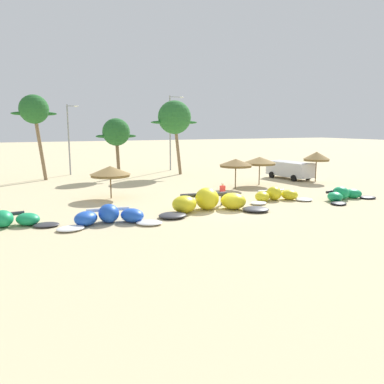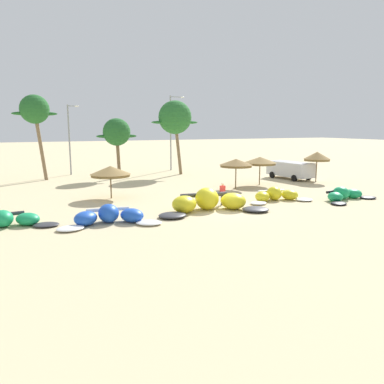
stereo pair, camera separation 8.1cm
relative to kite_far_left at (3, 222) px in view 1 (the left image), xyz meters
The scene contains 17 objects.
ground_plane 13.66m from the kite_far_left, ahead, with size 260.00×260.00×0.00m, color beige.
kite_far_left is the anchor object (origin of this frame).
kite_left 5.79m from the kite_far_left, 14.56° to the right, with size 6.14×3.23×1.09m.
kite_left_of_center 12.54m from the kite_far_left, ahead, with size 7.93×4.04×1.51m.
kite_center 18.81m from the kite_far_left, ahead, with size 5.50×2.74×1.04m.
kite_right_of_center 23.86m from the kite_far_left, ahead, with size 5.47×3.13×0.99m.
beach_umbrella_near_van 10.19m from the kite_far_left, 40.94° to the left, with size 3.17×3.17×2.56m.
beach_umbrella_middle 20.21m from the kite_far_left, 19.16° to the left, with size 2.99×2.99×2.72m.
beach_umbrella_near_palms 23.68m from the kite_far_left, 18.94° to the left, with size 3.15×3.15×2.72m.
beach_umbrella_outermost 29.73m from the kite_far_left, 13.69° to the left, with size 2.66×2.66×3.07m.
parked_van 29.49m from the kite_far_left, 19.76° to the left, with size 2.69×5.54×1.84m.
person_near_kites 14.31m from the kite_far_left, ahead, with size 0.36×0.24×1.62m.
palm_left 21.41m from the kite_far_left, 81.37° to the left, with size 4.44×2.96×8.83m.
palm_left_of_gap 22.01m from the kite_far_left, 59.02° to the left, with size 4.45×2.96×6.50m.
palm_center_left 26.68m from the kite_far_left, 46.07° to the left, with size 5.76×3.84×8.57m.
lamppost_west_center 24.89m from the kite_far_left, 73.76° to the left, with size 1.39×0.24×8.08m.
lamppost_east_center 30.66m from the kite_far_left, 50.13° to the left, with size 2.00×0.24×9.45m.
Camera 1 is at (-12.89, -22.70, 5.61)m, focal length 36.31 mm.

